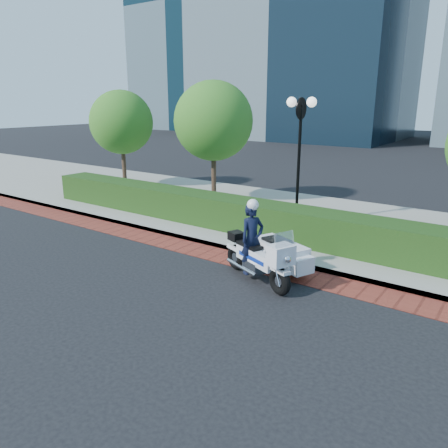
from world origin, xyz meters
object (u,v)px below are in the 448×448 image
Objects in this scene: tree_a at (121,122)px; police_motorcycle at (266,251)px; lamppost at (300,142)px; tree_b at (213,121)px.

tree_a reaches higher than police_motorcycle.
police_motorcycle is at bearing -26.21° from tree_a.
lamppost is 1.78× the size of police_motorcycle.
tree_a reaches higher than lamppost.
tree_b reaches higher than tree_a.
tree_a is at bearing 180.00° from tree_b.
lamppost is at bearing -16.11° from tree_b.
tree_b is (5.50, 0.00, 0.21)m from tree_a.
police_motorcycle is (5.81, -5.57, -2.74)m from tree_b.
police_motorcycle is at bearing -43.78° from tree_b.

